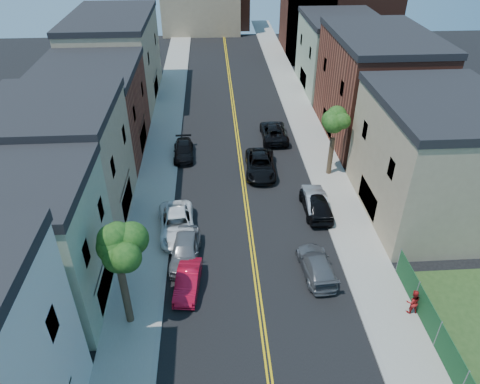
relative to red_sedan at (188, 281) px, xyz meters
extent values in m
cube|color=gray|center=(-3.38, 23.53, -0.59)|extent=(3.20, 100.00, 0.15)
cube|color=gray|center=(12.42, 23.53, -0.59)|extent=(3.20, 100.00, 0.15)
cube|color=gray|center=(-1.63, 23.53, -0.59)|extent=(0.30, 100.00, 0.15)
cube|color=gray|center=(10.67, 23.53, -0.59)|extent=(0.30, 100.00, 0.15)
cube|color=gray|center=(-9.48, -0.47, 3.58)|extent=(9.00, 8.00, 8.50)
cube|color=#998466|center=(-9.48, 8.53, 3.83)|extent=(9.00, 10.00, 9.00)
cube|color=brown|center=(-9.48, 19.53, 3.33)|extent=(9.00, 12.00, 8.00)
cube|color=#998466|center=(-9.48, 33.53, 4.08)|extent=(9.00, 16.00, 9.50)
cube|color=#998466|center=(18.52, 7.53, 3.83)|extent=(9.00, 12.00, 9.00)
cube|color=brown|center=(18.52, 21.53, 4.33)|extent=(9.00, 14.00, 10.00)
cube|color=gray|center=(18.52, 35.53, 3.58)|extent=(9.00, 12.00, 8.50)
cube|color=#4C2319|center=(22.02, 51.53, 5.33)|extent=(16.00, 14.00, 12.00)
cube|color=#143F1E|center=(14.02, -6.97, 0.43)|extent=(0.04, 15.00, 1.90)
cylinder|color=#3A2E1D|center=(-3.38, -2.47, 1.46)|extent=(0.44, 0.44, 3.96)
sphere|color=#143D10|center=(-3.38, -2.47, 5.78)|extent=(5.20, 5.20, 5.20)
sphere|color=#143D10|center=(-2.86, -2.86, 6.82)|extent=(3.90, 3.90, 3.90)
sphere|color=#143D10|center=(-3.90, -1.95, 5.26)|extent=(3.64, 3.64, 3.64)
cylinder|color=#3A2E1D|center=(12.42, 13.53, 1.24)|extent=(0.44, 0.44, 3.52)
sphere|color=#143D10|center=(12.42, 13.53, 4.98)|extent=(4.40, 4.40, 4.40)
sphere|color=#143D10|center=(12.86, 13.20, 5.86)|extent=(3.30, 3.30, 3.30)
sphere|color=#143D10|center=(11.98, 13.97, 4.54)|extent=(3.08, 3.08, 3.08)
imported|color=red|center=(0.00, 0.00, 0.00)|extent=(1.86, 4.19, 1.34)
imported|color=white|center=(-0.98, 5.87, 0.12)|extent=(3.19, 5.92, 1.58)
imported|color=slate|center=(-0.25, 2.87, 0.17)|extent=(2.24, 5.00, 1.67)
imported|color=black|center=(-0.98, 17.71, 0.00)|extent=(2.00, 4.66, 1.34)
imported|color=#54565B|center=(8.59, 0.90, 0.03)|extent=(2.27, 4.94, 1.40)
imported|color=black|center=(10.02, 7.79, 0.19)|extent=(2.10, 5.08, 1.72)
imported|color=#B6B7BE|center=(10.02, 8.34, 0.11)|extent=(1.88, 4.79, 1.55)
imported|color=black|center=(8.32, 21.08, 0.11)|extent=(2.65, 5.66, 1.57)
imported|color=black|center=(6.19, 14.26, 0.13)|extent=(2.97, 5.91, 1.61)
imported|color=#AA1A1A|center=(13.62, -2.96, 0.35)|extent=(0.85, 0.67, 1.73)
camera|label=1|loc=(2.02, -20.81, 20.71)|focal=33.28mm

